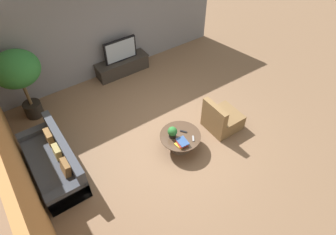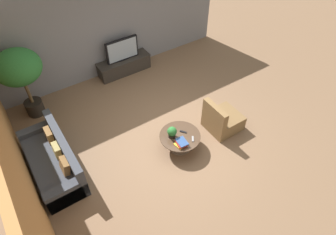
{
  "view_description": "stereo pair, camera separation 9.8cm",
  "coord_description": "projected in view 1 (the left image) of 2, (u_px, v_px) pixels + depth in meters",
  "views": [
    {
      "loc": [
        -2.84,
        -4.01,
        5.55
      ],
      "look_at": [
        -0.01,
        0.08,
        0.55
      ],
      "focal_mm": 32.0,
      "sensor_mm": 36.0,
      "label": 1
    },
    {
      "loc": [
        -2.76,
        -4.07,
        5.55
      ],
      "look_at": [
        -0.01,
        0.08,
        0.55
      ],
      "focal_mm": 32.0,
      "sensor_mm": 36.0,
      "label": 2
    }
  ],
  "objects": [
    {
      "name": "book_stack",
      "position": [
        182.0,
        143.0,
        6.64
      ],
      "size": [
        0.29,
        0.3,
        0.09
      ],
      "color": "gold",
      "rests_on": "coffee_table"
    },
    {
      "name": "side_wall_left",
      "position": [
        9.0,
        151.0,
        5.14
      ],
      "size": [
        0.12,
        7.4,
        3.0
      ],
      "primitive_type": "cube",
      "color": "#B2753D",
      "rests_on": "ground"
    },
    {
      "name": "armchair_wicker",
      "position": [
        222.0,
        119.0,
        7.4
      ],
      "size": [
        0.8,
        0.76,
        0.86
      ],
      "rotation": [
        0.0,
        0.0,
        1.57
      ],
      "color": "brown",
      "rests_on": "ground"
    },
    {
      "name": "television",
      "position": [
        120.0,
        50.0,
        8.66
      ],
      "size": [
        0.99,
        0.13,
        0.67
      ],
      "color": "black",
      "rests_on": "media_console"
    },
    {
      "name": "potted_plant_tabletop",
      "position": [
        172.0,
        132.0,
        6.72
      ],
      "size": [
        0.22,
        0.22,
        0.29
      ],
      "color": "black",
      "rests_on": "coffee_table"
    },
    {
      "name": "ground_plane",
      "position": [
        170.0,
        135.0,
        7.4
      ],
      "size": [
        24.0,
        24.0,
        0.0
      ],
      "primitive_type": "plane",
      "color": "brown"
    },
    {
      "name": "media_console",
      "position": [
        122.0,
        66.0,
        9.05
      ],
      "size": [
        1.62,
        0.5,
        0.46
      ],
      "color": "#2D2823",
      "rests_on": "ground"
    },
    {
      "name": "potted_palm_tall",
      "position": [
        17.0,
        72.0,
        6.94
      ],
      "size": [
        1.1,
        1.1,
        1.88
      ],
      "color": "black",
      "rests_on": "ground"
    },
    {
      "name": "coffee_table",
      "position": [
        180.0,
        139.0,
        6.94
      ],
      "size": [
        0.95,
        0.95,
        0.4
      ],
      "color": "#756656",
      "rests_on": "ground"
    },
    {
      "name": "back_wall_stone",
      "position": [
        103.0,
        26.0,
        8.23
      ],
      "size": [
        7.4,
        0.12,
        3.0
      ],
      "primitive_type": "cube",
      "color": "slate",
      "rests_on": "ground"
    },
    {
      "name": "couch_by_wall",
      "position": [
        54.0,
        162.0,
        6.46
      ],
      "size": [
        0.84,
        2.08,
        0.84
      ],
      "rotation": [
        0.0,
        0.0,
        -1.57
      ],
      "color": "#3D424C",
      "rests_on": "ground"
    },
    {
      "name": "remote_black",
      "position": [
        183.0,
        132.0,
        6.93
      ],
      "size": [
        0.13,
        0.15,
        0.02
      ],
      "primitive_type": "cube",
      "rotation": [
        0.0,
        0.0,
        0.63
      ],
      "color": "black",
      "rests_on": "coffee_table"
    },
    {
      "name": "remote_silver",
      "position": [
        193.0,
        139.0,
        6.78
      ],
      "size": [
        0.12,
        0.15,
        0.02
      ],
      "primitive_type": "cube",
      "rotation": [
        0.0,
        0.0,
        -0.6
      ],
      "color": "gray",
      "rests_on": "coffee_table"
    }
  ]
}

